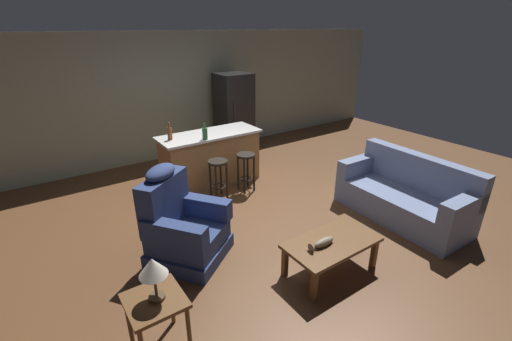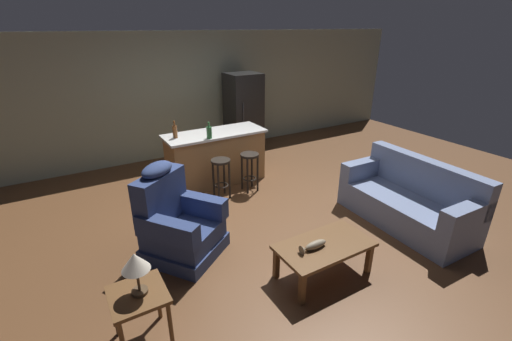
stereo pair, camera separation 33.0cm
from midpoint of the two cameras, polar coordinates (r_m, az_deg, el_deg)
name	(u,v)px [view 1 (the left image)]	position (r m, az deg, el deg)	size (l,w,h in m)	color
ground_plane	(253,212)	(5.38, -2.31, -7.02)	(12.00, 12.00, 0.00)	brown
back_wall	(169,97)	(7.62, -15.51, 11.70)	(12.00, 0.05, 2.60)	#9EA88E
coffee_table	(332,245)	(4.09, 10.20, -12.20)	(1.10, 0.60, 0.42)	brown
fish_figurine	(322,243)	(3.93, 8.52, -11.94)	(0.34, 0.10, 0.10)	#4C3823
couch	(405,196)	(5.53, 22.00, -4.00)	(0.90, 1.92, 0.94)	#707FA3
recliner_near_lamp	(182,227)	(4.37, -14.37, -9.10)	(1.17, 1.17, 1.20)	navy
end_table	(156,308)	(3.32, -19.32, -20.88)	(0.48, 0.48, 0.56)	brown
table_lamp	(153,269)	(3.06, -19.90, -15.25)	(0.24, 0.24, 0.41)	#4C3823
kitchen_island	(211,158)	(6.25, -9.06, 1.99)	(1.80, 0.70, 0.95)	#9E7042
bar_stool_left	(218,173)	(5.65, -7.99, -0.36)	(0.32, 0.32, 0.68)	black
bar_stool_right	(246,165)	(5.89, -3.29, 0.84)	(0.32, 0.32, 0.68)	black
refrigerator	(234,114)	(7.70, -4.93, 9.34)	(0.70, 0.69, 1.76)	black
bottle_tall_green	(170,133)	(5.87, -15.77, 5.99)	(0.08, 0.08, 0.29)	brown
bottle_short_amber	(205,133)	(5.75, -10.16, 6.12)	(0.09, 0.09, 0.28)	#2D6B38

